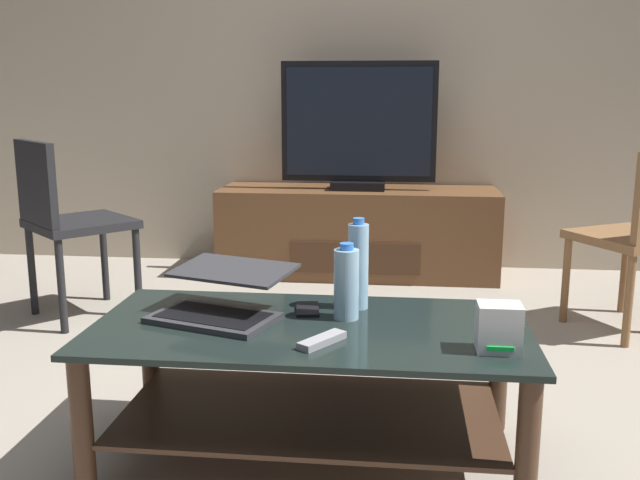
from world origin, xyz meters
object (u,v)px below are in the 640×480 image
Objects in this scene: laptop at (221,298)px; water_bottle_near at (358,266)px; television at (359,128)px; tv_remote at (322,340)px; coffee_table at (310,368)px; cell_phone at (308,309)px; media_cabinet at (358,232)px; router_box at (499,328)px; side_chair at (65,217)px; water_bottle_far at (346,283)px.

laptop is 0.44m from water_bottle_near.
television reaches higher than laptop.
water_bottle_near is at bearing 111.69° from tv_remote.
cell_phone reaches higher than coffee_table.
television is 2.23m from laptop.
cell_phone is at bearing 99.69° from coffee_table.
media_cabinet reaches higher than cell_phone.
laptop is 1.56× the size of water_bottle_near.
coffee_table is 0.35m from water_bottle_near.
television reaches higher than cell_phone.
cell_phone is (-0.54, 0.29, -0.06)m from router_box.
laptop is at bearing -161.91° from water_bottle_near.
television reaches higher than tv_remote.
side_chair is at bearing 169.71° from tv_remote.
cell_phone is at bearing 153.75° from water_bottle_far.
side_chair is 1.80m from water_bottle_near.
coffee_table is at bearing -143.29° from water_bottle_far.
water_bottle_near is at bearing 139.03° from router_box.
router_box is at bearing -28.64° from water_bottle_far.
water_bottle_far is (0.09, -2.15, -0.35)m from television.
tv_remote is at bearing -31.99° from laptop.
water_bottle_far reaches higher than cell_phone.
media_cabinet is 2.19m from water_bottle_far.
tv_remote reaches higher than cell_phone.
water_bottle_far is (0.09, -2.17, 0.28)m from media_cabinet.
media_cabinet is 1.89× the size of side_chair.
tv_remote is at bearing -88.97° from television.
side_chair is 1.96m from tv_remote.
router_box is (0.51, -2.38, -0.39)m from television.
media_cabinet is 2.09m from water_bottle_near.
media_cabinet is 2.23m from laptop.
water_bottle_far is (1.44, -1.15, 0.03)m from side_chair.
television is 2.47m from router_box.
water_bottle_far is 1.45× the size of tv_remote.
coffee_table is 2.84× the size of laptop.
television is at bearing 92.43° from water_bottle_far.
laptop is at bearing -97.52° from television.
router_box is (0.52, -0.15, 0.20)m from coffee_table.
coffee_table is 5.50× the size of water_bottle_far.
media_cabinet is at bearing 93.32° from water_bottle_near.
router_box is at bearing -35.93° from cell_phone.
television is 1.04× the size of side_chair.
water_bottle_far is at bearing 151.36° from router_box.
coffee_table is at bearing -42.55° from side_chair.
coffee_table is 1.83m from side_chair.
water_bottle_near is (-0.39, 0.34, 0.07)m from router_box.
laptop reaches higher than coffee_table.
water_bottle_near reaches higher than coffee_table.
router_box is at bearing 34.42° from tv_remote.
media_cabinet is at bearing 82.56° from laptop.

